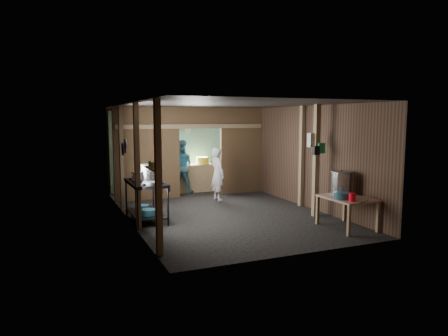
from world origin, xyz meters
name	(u,v)px	position (x,y,z in m)	size (l,w,h in m)	color
floor	(221,211)	(0.00, 0.00, 0.00)	(4.50, 7.00, 0.00)	black
ceiling	(221,105)	(0.00, 0.00, 2.60)	(4.50, 7.00, 0.00)	#292827
wall_back	(179,149)	(0.00, 3.50, 1.30)	(4.50, 0.00, 2.60)	#4A3122
wall_front	(301,178)	(0.00, -3.50, 1.30)	(4.50, 0.00, 2.60)	#4A3122
wall_left	(127,163)	(-2.25, 0.00, 1.30)	(0.00, 7.00, 2.60)	#4A3122
wall_right	(300,156)	(2.25, 0.00, 1.30)	(0.00, 7.00, 2.60)	#4A3122
partition_left	(147,154)	(-1.32, 2.20, 1.30)	(1.85, 0.10, 2.60)	brown
partition_right	(241,151)	(1.57, 2.20, 1.30)	(1.35, 0.10, 2.60)	brown
partition_header	(200,118)	(0.25, 2.20, 2.30)	(1.30, 0.10, 0.60)	brown
turquoise_panel	(180,151)	(0.00, 3.44, 1.25)	(4.40, 0.06, 2.50)	#7CC8C7
back_counter	(194,178)	(0.30, 2.95, 0.42)	(1.20, 0.50, 0.85)	#9F865E
wall_clock	(188,130)	(0.25, 3.40, 1.90)	(0.20, 0.20, 0.03)	silver
post_left_a	(158,178)	(-2.18, -2.60, 1.30)	(0.10, 0.12, 2.60)	#9F865E
post_left_b	(137,166)	(-2.18, -0.80, 1.30)	(0.10, 0.12, 2.60)	#9F865E
post_left_c	(122,158)	(-2.18, 1.20, 1.30)	(0.10, 0.12, 2.60)	#9F865E
post_right	(302,156)	(2.18, -0.20, 1.30)	(0.10, 0.12, 2.60)	#9F865E
post_free	(316,161)	(1.85, -1.30, 1.30)	(0.12, 0.12, 2.60)	#9F865E
cross_beam	(193,126)	(0.00, 2.15, 2.05)	(4.40, 0.12, 0.12)	#9F865E
pan_lid_big	(125,146)	(-2.21, 0.40, 1.65)	(0.34, 0.34, 0.03)	gray
pan_lid_small	(123,149)	(-2.21, 0.80, 1.55)	(0.30, 0.30, 0.03)	black
wall_shelf	(153,169)	(-2.15, -2.10, 1.40)	(0.14, 0.80, 0.03)	#9F865E
jar_white	(156,166)	(-2.15, -2.35, 1.47)	(0.07, 0.07, 0.10)	silver
jar_yellow	(153,165)	(-2.15, -2.10, 1.47)	(0.08, 0.08, 0.10)	yellow
jar_green	(150,164)	(-2.15, -1.88, 1.47)	(0.06, 0.06, 0.10)	#1D8949
bag_white	(313,140)	(1.80, -1.22, 1.78)	(0.22, 0.15, 0.32)	silver
bag_green	(321,148)	(1.92, -1.36, 1.60)	(0.16, 0.12, 0.24)	#1D8949
bag_black	(316,151)	(1.78, -1.38, 1.55)	(0.14, 0.10, 0.20)	black
gas_range	(146,201)	(-1.88, -0.17, 0.44)	(0.77, 1.49, 0.88)	black
prep_table	(347,213)	(1.83, -2.45, 0.33)	(0.80, 1.10, 0.65)	tan
stove_pot_large	(148,172)	(-1.71, 0.32, 1.04)	(0.35, 0.35, 0.35)	silver
stove_pot_med	(137,177)	(-2.05, -0.12, 0.98)	(0.28, 0.28, 0.24)	silver
stove_saucepan	(135,177)	(-2.05, 0.24, 0.93)	(0.16, 0.16, 0.10)	silver
frying_pan	(150,183)	(-1.88, -0.60, 0.91)	(0.32, 0.54, 0.07)	gray
blue_tub_front	(149,212)	(-1.88, -0.44, 0.24)	(0.32, 0.32, 0.13)	#1F4D5D
blue_tub_back	(143,207)	(-1.88, 0.16, 0.23)	(0.27, 0.27, 0.11)	#1F4D5D
stock_pot	(341,183)	(1.93, -2.11, 0.89)	(0.45, 0.45, 0.52)	silver
wash_basin	(342,196)	(1.63, -2.54, 0.72)	(0.35, 0.35, 0.13)	#1F4D5D
pink_bucket	(352,197)	(1.64, -2.83, 0.73)	(0.14, 0.14, 0.16)	#F9081A
knife	(364,202)	(1.81, -2.98, 0.66)	(0.30, 0.04, 0.01)	silver
yellow_tub	(203,161)	(0.59, 2.95, 0.96)	(0.40, 0.40, 0.22)	yellow
red_cup	(181,163)	(-0.12, 2.95, 0.91)	(0.11, 0.11, 0.13)	#C14418
cook	(218,174)	(0.45, 1.34, 0.74)	(0.54, 0.36, 1.49)	silver
worker_back	(181,166)	(-0.17, 2.85, 0.82)	(0.80, 0.62, 1.64)	teal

